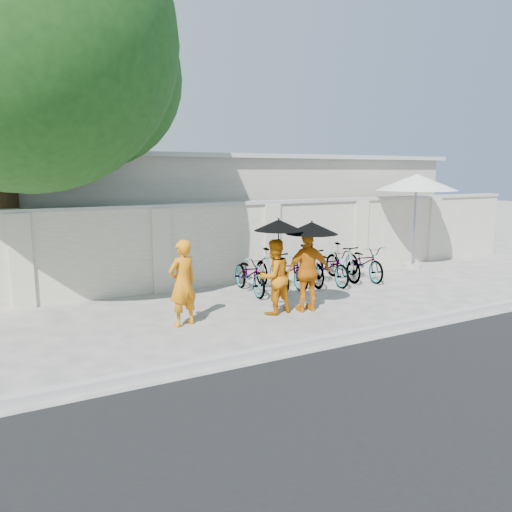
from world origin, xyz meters
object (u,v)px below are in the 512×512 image
patio_umbrella (417,183)px  monk_center (274,277)px  monk_right (308,272)px  monk_left (183,283)px

patio_umbrella → monk_center: bearing=-160.0°
patio_umbrella → monk_right: bearing=-156.1°
monk_left → monk_center: (1.88, -0.12, -0.05)m
monk_right → monk_left: bearing=-0.2°
monk_center → monk_right: monk_right is taller
monk_right → monk_center: bearing=-7.1°
monk_center → monk_right: bearing=157.6°
monk_center → monk_right: size_ratio=0.92×
monk_left → monk_center: size_ratio=1.07×
monk_left → monk_right: monk_right is taller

